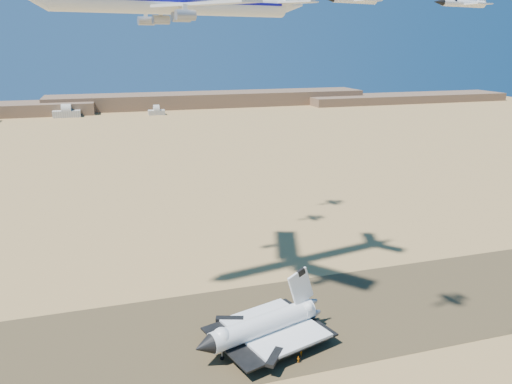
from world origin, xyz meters
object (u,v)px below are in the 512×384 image
object	(u,v)px
carrier_747	(168,2)
chase_jet_d	(214,11)
shuttle	(263,327)
crew_b	(301,353)
chase_jet_e	(247,9)
chase_jet_a	(353,0)
crew_c	(298,360)
chase_jet_b	(463,3)
crew_a	(284,354)

from	to	relation	value
carrier_747	chase_jet_d	world-z (taller)	carrier_747
shuttle	crew_b	bearing A→B (deg)	-62.27
carrier_747	chase_jet_e	distance (m)	75.17
carrier_747	chase_jet_a	xyz separation A→B (m)	(35.50, -42.85, -1.83)
chase_jet_d	crew_c	bearing A→B (deg)	-94.02
carrier_747	chase_jet_b	distance (m)	79.67
shuttle	chase_jet_a	xyz separation A→B (m)	(18.80, -6.96, 83.82)
chase_jet_b	crew_a	bearing A→B (deg)	132.88
chase_jet_a	chase_jet_e	bearing A→B (deg)	74.70
crew_b	crew_a	bearing A→B (deg)	55.76
shuttle	crew_a	size ratio (longest dim) A/B	21.94
crew_a	chase_jet_e	world-z (taller)	chase_jet_e
crew_c	chase_jet_b	world-z (taller)	chase_jet_b
crew_b	chase_jet_a	size ratio (longest dim) A/B	0.12
crew_b	chase_jet_e	xyz separation A→B (m)	(16.38, 106.93, 92.89)
chase_jet_a	chase_jet_e	xyz separation A→B (m)	(5.73, 105.63, 4.75)
crew_c	chase_jet_a	distance (m)	89.03
crew_a	crew_b	size ratio (longest dim) A/B	1.06
carrier_747	crew_a	bearing A→B (deg)	-74.95
crew_b	shuttle	bearing A→B (deg)	23.69
crew_a	chase_jet_a	size ratio (longest dim) A/B	0.12
carrier_747	chase_jet_a	size ratio (longest dim) A/B	5.47
carrier_747	chase_jet_a	world-z (taller)	carrier_747
chase_jet_e	crew_b	bearing A→B (deg)	-107.49
chase_jet_a	carrier_747	bearing A→B (deg)	117.45
chase_jet_b	shuttle	bearing A→B (deg)	127.76
crew_a	crew_c	size ratio (longest dim) A/B	0.97
shuttle	chase_jet_e	xyz separation A→B (m)	(24.53, 98.67, 88.56)
crew_b	chase_jet_e	world-z (taller)	chase_jet_e
crew_b	chase_jet_a	xyz separation A→B (m)	(10.64, 1.30, 88.14)
chase_jet_e	chase_jet_d	bearing A→B (deg)	-143.08
shuttle	crew_a	xyz separation A→B (m)	(3.77, -7.22, -4.27)
shuttle	crew_a	distance (m)	9.20
crew_b	chase_jet_b	xyz separation A→B (m)	(23.84, -18.80, 86.31)
crew_c	crew_a	bearing A→B (deg)	-26.93
shuttle	crew_b	world-z (taller)	shuttle
chase_jet_d	chase_jet_e	xyz separation A→B (m)	(18.52, 18.97, 2.13)
crew_c	chase_jet_b	size ratio (longest dim) A/B	0.13
chase_jet_a	chase_jet_d	xyz separation A→B (m)	(-12.78, 86.66, 2.62)
chase_jet_a	chase_jet_b	world-z (taller)	chase_jet_a
shuttle	carrier_747	size ratio (longest dim) A/B	0.49
shuttle	crew_b	size ratio (longest dim) A/B	23.16
crew_a	crew_c	bearing A→B (deg)	-155.11
crew_b	chase_jet_b	distance (m)	91.50
chase_jet_a	crew_b	bearing A→B (deg)	174.75
crew_c	chase_jet_a	world-z (taller)	chase_jet_a
shuttle	carrier_747	xyz separation A→B (m)	(-16.70, 35.89, 85.64)
carrier_747	chase_jet_b	bearing A→B (deg)	-62.63
shuttle	chase_jet_b	size ratio (longest dim) A/B	2.78
carrier_747	shuttle	bearing A→B (deg)	-75.40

